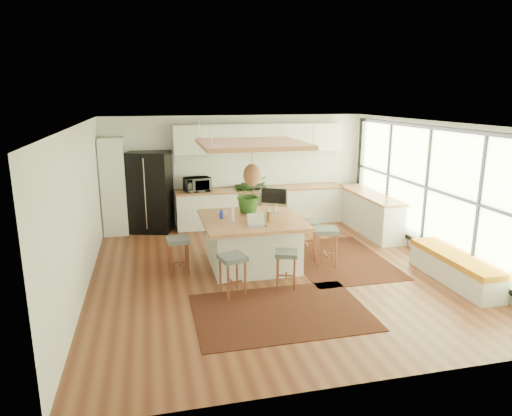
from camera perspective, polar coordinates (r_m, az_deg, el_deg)
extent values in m
plane|color=#5D291A|center=(8.52, 2.10, -7.92)|extent=(7.00, 7.00, 0.00)
plane|color=white|center=(7.92, 2.28, 10.53)|extent=(7.00, 7.00, 0.00)
plane|color=white|center=(11.46, -2.48, 4.78)|extent=(6.50, 0.00, 6.50)
plane|color=white|center=(4.97, 13.04, -7.88)|extent=(6.50, 0.00, 6.50)
plane|color=white|center=(7.92, -21.13, -0.31)|extent=(0.00, 7.00, 7.00)
plane|color=white|center=(9.49, 21.47, 1.91)|extent=(0.00, 7.00, 7.00)
cube|color=silver|center=(11.02, -17.39, 2.60)|extent=(0.55, 0.60, 2.25)
cube|color=silver|center=(11.45, 0.58, 0.14)|extent=(4.20, 0.60, 0.88)
cube|color=#A45C3A|center=(11.35, 0.58, 2.39)|extent=(4.24, 0.64, 0.05)
cube|color=white|center=(11.56, 0.23, 4.87)|extent=(4.20, 0.02, 0.80)
cube|color=silver|center=(11.31, 0.43, 8.75)|extent=(4.20, 0.34, 0.70)
cube|color=silver|center=(11.20, 13.97, -0.60)|extent=(0.60, 2.50, 0.88)
cube|color=#A45C3A|center=(11.10, 14.10, 1.70)|extent=(0.64, 2.54, 0.05)
cube|color=black|center=(7.03, 3.18, -12.85)|extent=(2.60, 1.80, 0.01)
cube|color=black|center=(9.24, 10.22, -6.32)|extent=(1.80, 2.60, 0.01)
imported|color=#A5A5AA|center=(11.01, -7.37, 3.14)|extent=(0.66, 0.45, 0.41)
imported|color=#1E4C19|center=(8.91, -0.85, 1.29)|extent=(0.86, 0.91, 0.58)
imported|color=silver|center=(8.83, -4.20, -0.64)|extent=(0.22, 0.22, 0.05)
cylinder|color=#2E39BA|center=(8.50, -4.29, -0.71)|extent=(0.07, 0.07, 0.19)
cylinder|color=white|center=(8.29, -2.99, -1.08)|extent=(0.07, 0.07, 0.19)
cylinder|color=brown|center=(8.28, 1.62, -1.08)|extent=(0.07, 0.07, 0.19)
cylinder|color=silver|center=(8.64, 1.67, -0.45)|extent=(0.07, 0.07, 0.19)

